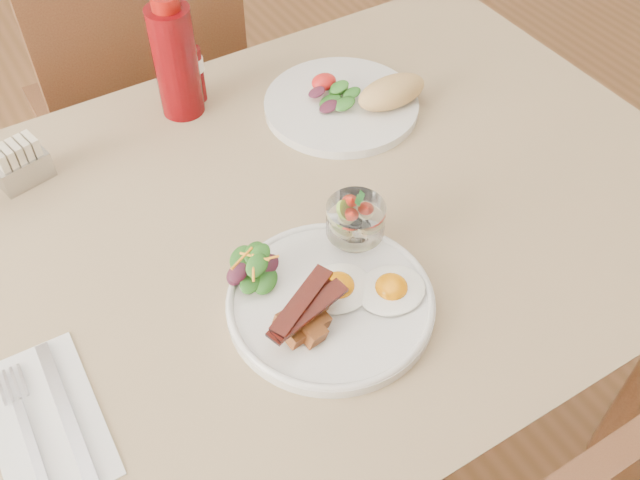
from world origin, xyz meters
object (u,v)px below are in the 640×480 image
table (286,260)px  second_plate (353,101)px  fruit_cup (355,219)px  sugar_caddy (21,165)px  ketchup_bottle (175,60)px  chair_far (144,109)px  hot_sauce_bottle (195,71)px  main_plate (330,303)px

table → second_plate: bearing=36.4°
fruit_cup → sugar_caddy: 0.53m
table → sugar_caddy: (-0.30, 0.29, 0.12)m
ketchup_bottle → table: bearing=-87.2°
chair_far → hot_sauce_bottle: size_ratio=7.71×
main_plate → ketchup_bottle: ketchup_bottle is taller
chair_far → second_plate: size_ratio=3.38×
main_plate → fruit_cup: (0.08, 0.07, 0.05)m
chair_far → hot_sauce_bottle: bearing=-86.6°
table → fruit_cup: size_ratio=15.96×
hot_sauce_bottle → fruit_cup: bearing=-84.6°
chair_far → sugar_caddy: 0.55m
main_plate → fruit_cup: fruit_cup is taller
fruit_cup → sugar_caddy: size_ratio=0.94×
fruit_cup → sugar_caddy: fruit_cup is taller
chair_far → second_plate: bearing=-64.0°
fruit_cup → sugar_caddy: bearing=132.9°
main_plate → second_plate: (0.26, 0.35, 0.01)m
second_plate → sugar_caddy: size_ratio=3.09×
chair_far → hot_sauce_bottle: 0.43m
second_plate → sugar_caddy: (-0.54, 0.11, 0.01)m
table → ketchup_bottle: ketchup_bottle is taller
table → main_plate: main_plate is taller
chair_far → sugar_caddy: size_ratio=10.44×
table → chair_far: bearing=90.0°
chair_far → sugar_caddy: (-0.30, -0.37, 0.26)m
sugar_caddy → main_plate: bearing=-71.4°
chair_far → ketchup_bottle: ketchup_bottle is taller
second_plate → ketchup_bottle: (-0.25, 0.15, 0.08)m
sugar_caddy → hot_sauce_bottle: bearing=-3.3°
main_plate → sugar_caddy: sugar_caddy is taller
fruit_cup → second_plate: size_ratio=0.30×
main_plate → sugar_caddy: 0.54m
chair_far → ketchup_bottle: bearing=-92.7°
chair_far → main_plate: chair_far is taller
ketchup_bottle → sugar_caddy: size_ratio=2.44×
sugar_caddy → second_plate: bearing=-24.6°
fruit_cup → chair_far: bearing=94.6°
main_plate → second_plate: size_ratio=1.02×
ketchup_bottle → main_plate: bearing=-90.8°
chair_far → sugar_caddy: bearing=-128.9°
table → ketchup_bottle: (-0.02, 0.33, 0.19)m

